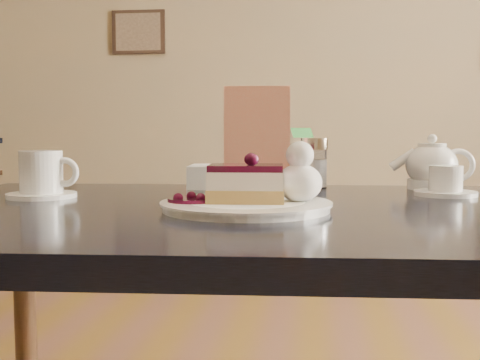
# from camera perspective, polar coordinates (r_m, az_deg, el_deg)

# --- Properties ---
(main_table) EXTENTS (1.13, 0.79, 0.68)m
(main_table) POSITION_cam_1_polar(r_m,az_deg,el_deg) (0.93, 0.73, -6.90)
(main_table) COLOR black
(main_table) RESTS_ON ground
(dessert_plate) EXTENTS (0.24, 0.24, 0.01)m
(dessert_plate) POSITION_cam_1_polar(r_m,az_deg,el_deg) (0.87, 0.58, -2.51)
(dessert_plate) COLOR white
(dessert_plate) RESTS_ON main_table
(cheesecake_slice) EXTENTS (0.11, 0.08, 0.05)m
(cheesecake_slice) POSITION_cam_1_polar(r_m,az_deg,el_deg) (0.87, 0.58, -0.35)
(cheesecake_slice) COLOR tan
(cheesecake_slice) RESTS_ON dessert_plate
(whipped_cream) EXTENTS (0.07, 0.07, 0.06)m
(whipped_cream) POSITION_cam_1_polar(r_m,az_deg,el_deg) (0.87, 5.67, -0.24)
(whipped_cream) COLOR white
(whipped_cream) RESTS_ON dessert_plate
(berry_sauce) EXTENTS (0.07, 0.07, 0.01)m
(berry_sauce) POSITION_cam_1_polar(r_m,az_deg,el_deg) (0.87, -4.52, -1.91)
(berry_sauce) COLOR #320418
(berry_sauce) RESTS_ON dessert_plate
(coffee_set) EXTENTS (0.13, 0.12, 0.08)m
(coffee_set) POSITION_cam_1_polar(r_m,az_deg,el_deg) (1.08, -18.22, 0.29)
(coffee_set) COLOR white
(coffee_set) RESTS_ON main_table
(tea_set) EXTENTS (0.16, 0.22, 0.10)m
(tea_set) POSITION_cam_1_polar(r_m,az_deg,el_deg) (1.21, 17.89, 0.90)
(tea_set) COLOR white
(tea_set) RESTS_ON main_table
(menu_card) EXTENTS (0.13, 0.03, 0.20)m
(menu_card) POSITION_cam_1_polar(r_m,az_deg,el_deg) (1.17, 1.63, 3.98)
(menu_card) COLOR #D4B28A
(menu_card) RESTS_ON main_table
(sugar_shaker) EXTENTS (0.05, 0.05, 0.10)m
(sugar_shaker) POSITION_cam_1_polar(r_m,az_deg,el_deg) (1.21, 7.04, 1.66)
(sugar_shaker) COLOR white
(sugar_shaker) RESTS_ON main_table
(napkin_stack) EXTENTS (0.12, 0.12, 0.05)m
(napkin_stack) POSITION_cam_1_polar(r_m,az_deg,el_deg) (1.21, -2.16, 0.34)
(napkin_stack) COLOR white
(napkin_stack) RESTS_ON main_table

